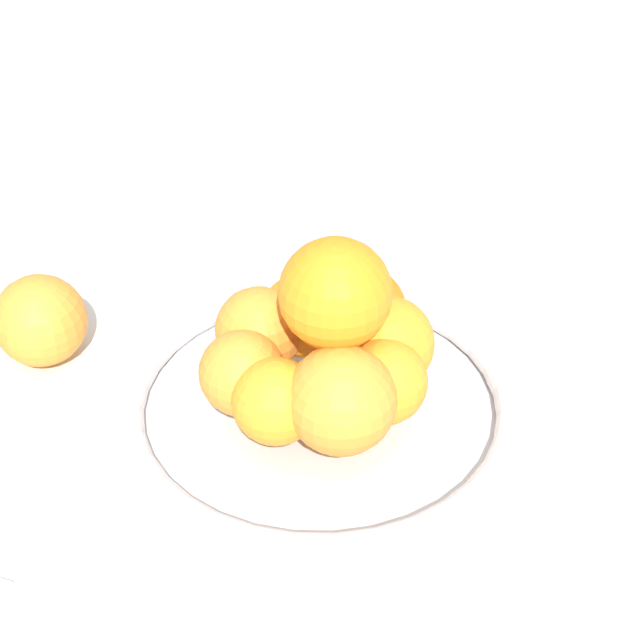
{
  "coord_description": "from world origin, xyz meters",
  "views": [
    {
      "loc": [
        -0.6,
        0.17,
        0.59
      ],
      "look_at": [
        0.0,
        0.0,
        0.11
      ],
      "focal_mm": 60.0,
      "sensor_mm": 36.0,
      "label": 1
    }
  ],
  "objects": [
    {
      "name": "ground_plane",
      "position": [
        0.0,
        0.0,
        0.0
      ],
      "size": [
        4.0,
        4.0,
        0.0
      ],
      "primitive_type": "plane",
      "color": "beige"
    },
    {
      "name": "fruit_bowl",
      "position": [
        0.0,
        0.0,
        0.02
      ],
      "size": [
        0.31,
        0.31,
        0.04
      ],
      "color": "silver",
      "rests_on": "ground_plane"
    },
    {
      "name": "orange_pile",
      "position": [
        -0.0,
        -0.0,
        0.08
      ],
      "size": [
        0.19,
        0.18,
        0.14
      ],
      "color": "orange",
      "rests_on": "fruit_bowl"
    },
    {
      "name": "stray_orange",
      "position": [
        0.15,
        0.2,
        0.04
      ],
      "size": [
        0.08,
        0.08,
        0.08
      ],
      "primitive_type": "sphere",
      "color": "orange",
      "rests_on": "ground_plane"
    }
  ]
}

